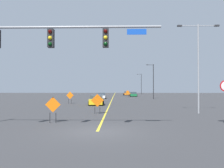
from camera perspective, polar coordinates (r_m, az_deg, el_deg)
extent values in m
plane|color=#38383A|center=(13.31, -3.62, -11.62)|extent=(202.10, 202.10, 0.00)
cube|color=yellow|center=(69.22, 0.38, -2.99)|extent=(0.16, 112.28, 0.01)
cylinder|color=gray|center=(14.00, -14.80, 13.38)|extent=(12.49, 0.14, 0.14)
cube|color=black|center=(13.85, -14.81, 10.79)|extent=(0.34, 0.32, 1.05)
sphere|color=#3A0503|center=(13.77, -15.00, 12.36)|extent=(0.22, 0.22, 0.22)
sphere|color=yellow|center=(13.69, -15.01, 10.93)|extent=(0.22, 0.22, 0.22)
sphere|color=black|center=(13.63, -15.02, 9.49)|extent=(0.22, 0.22, 0.22)
cube|color=black|center=(13.34, -1.57, 11.21)|extent=(0.34, 0.32, 1.05)
sphere|color=#3A0503|center=(13.26, -1.60, 12.85)|extent=(0.22, 0.22, 0.22)
sphere|color=yellow|center=(13.18, -1.60, 11.37)|extent=(0.22, 0.22, 0.22)
sphere|color=black|center=(13.11, -1.60, 9.87)|extent=(0.22, 0.22, 0.22)
cube|color=#1447B7|center=(13.45, 6.10, 12.67)|extent=(1.10, 0.03, 0.32)
cylinder|color=black|center=(89.33, 7.23, -0.03)|extent=(0.16, 0.16, 7.80)
cylinder|color=black|center=(89.39, 6.74, 2.38)|extent=(1.53, 0.08, 0.08)
cube|color=#262628|center=(89.32, 6.25, 2.38)|extent=(0.44, 0.24, 0.14)
cylinder|color=gray|center=(23.91, 20.50, 3.56)|extent=(0.16, 0.16, 8.64)
cylinder|color=gray|center=(24.32, 18.40, 13.45)|extent=(1.79, 0.08, 0.08)
cube|color=#262628|center=(24.08, 16.30, 13.59)|extent=(0.44, 0.24, 0.14)
cylinder|color=gray|center=(24.89, 22.45, 13.14)|extent=(1.79, 0.08, 0.08)
cube|color=#262628|center=(25.22, 24.40, 12.96)|extent=(0.44, 0.24, 0.14)
cylinder|color=black|center=(51.39, 10.16, 0.58)|extent=(0.16, 0.16, 7.66)
cylinder|color=black|center=(51.52, 9.42, 4.68)|extent=(1.31, 0.08, 0.08)
cube|color=#262628|center=(51.44, 8.69, 4.69)|extent=(0.44, 0.24, 0.14)
cube|color=orange|center=(62.40, 3.87, -2.02)|extent=(1.09, 0.10, 1.09)
cylinder|color=black|center=(62.41, 3.68, -2.87)|extent=(0.05, 0.05, 0.74)
cylinder|color=black|center=(62.45, 4.07, -2.87)|extent=(0.05, 0.05, 0.74)
cube|color=orange|center=(16.89, -14.34, -4.95)|extent=(1.09, 0.04, 1.09)
cylinder|color=black|center=(17.04, -15.05, -8.02)|extent=(0.05, 0.05, 0.71)
cylinder|color=black|center=(16.93, -13.66, -8.08)|extent=(0.05, 0.05, 0.71)
cube|color=orange|center=(36.49, -10.31, -2.77)|extent=(1.17, 0.32, 1.20)
cylinder|color=black|center=(36.63, -10.64, -4.26)|extent=(0.05, 0.05, 0.68)
cylinder|color=black|center=(36.43, -9.98, -4.28)|extent=(0.05, 0.05, 0.68)
cube|color=orange|center=(21.97, -3.62, -4.05)|extent=(1.20, 0.33, 1.23)
cylinder|color=black|center=(22.01, -4.24, -6.54)|extent=(0.05, 0.05, 0.64)
cylinder|color=black|center=(22.08, -3.01, -6.52)|extent=(0.05, 0.05, 0.64)
cube|color=white|center=(53.05, -2.56, -3.13)|extent=(1.89, 4.29, 0.58)
cube|color=#333D47|center=(53.25, -2.55, -2.48)|extent=(1.65, 2.55, 0.61)
cylinder|color=black|center=(51.61, -3.57, -3.33)|extent=(0.24, 0.65, 0.64)
cylinder|color=black|center=(51.56, -1.64, -3.34)|extent=(0.24, 0.65, 0.64)
cylinder|color=black|center=(54.57, -3.42, -3.20)|extent=(0.24, 0.65, 0.64)
cylinder|color=black|center=(54.52, -1.60, -3.21)|extent=(0.24, 0.65, 0.64)
cube|color=#196B38|center=(65.94, 5.27, -2.69)|extent=(1.85, 4.48, 0.60)
cube|color=#333D47|center=(65.70, 5.28, -2.19)|extent=(1.64, 2.48, 0.57)
cylinder|color=black|center=(67.56, 5.95, -2.77)|extent=(0.23, 0.64, 0.64)
cylinder|color=black|center=(67.46, 4.43, -2.77)|extent=(0.23, 0.64, 0.64)
cylinder|color=black|center=(64.45, 6.14, -2.85)|extent=(0.23, 0.64, 0.64)
cylinder|color=black|center=(64.34, 4.55, -2.86)|extent=(0.23, 0.64, 0.64)
cube|color=orange|center=(77.19, 3.69, -2.45)|extent=(2.14, 4.04, 0.58)
cube|color=#333D47|center=(76.98, 3.70, -2.03)|extent=(1.85, 2.21, 0.56)
cylinder|color=black|center=(78.66, 4.30, -2.51)|extent=(0.25, 0.65, 0.64)
cylinder|color=black|center=(78.49, 2.89, -2.52)|extent=(0.25, 0.65, 0.64)
cylinder|color=black|center=(75.92, 4.51, -2.57)|extent=(0.25, 0.65, 0.64)
cylinder|color=black|center=(75.73, 3.05, -2.57)|extent=(0.25, 0.65, 0.64)
cube|color=gold|center=(33.45, -3.87, -4.26)|extent=(2.00, 4.07, 0.74)
cube|color=#333D47|center=(33.62, -3.85, -3.18)|extent=(1.76, 2.25, 0.50)
cylinder|color=black|center=(32.13, -5.69, -4.77)|extent=(0.24, 0.65, 0.64)
cylinder|color=black|center=(32.02, -2.33, -4.79)|extent=(0.24, 0.65, 0.64)
cylinder|color=black|center=(34.92, -5.27, -4.47)|extent=(0.24, 0.65, 0.64)
cylinder|color=black|center=(34.82, -2.19, -4.48)|extent=(0.24, 0.65, 0.64)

